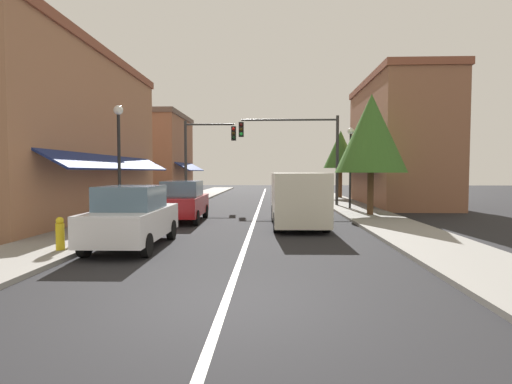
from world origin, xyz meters
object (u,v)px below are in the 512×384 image
(street_lamp_left_near, at_px, (119,146))
(van_in_lane, at_px, (298,198))
(parked_car_second_left, at_px, (183,201))
(traffic_signal_mast_arm, at_px, (302,143))
(street_lamp_right_mid, at_px, (350,155))
(tree_right_far, at_px, (341,150))
(traffic_signal_left_corner, at_px, (203,149))
(tree_right_near, at_px, (371,134))
(fire_hydrant, at_px, (60,234))
(parked_car_nearest_left, at_px, (132,217))

(street_lamp_left_near, bearing_deg, van_in_lane, 5.96)
(parked_car_second_left, height_order, traffic_signal_mast_arm, traffic_signal_mast_arm)
(parked_car_second_left, height_order, street_lamp_right_mid, street_lamp_right_mid)
(van_in_lane, bearing_deg, tree_right_far, 73.51)
(traffic_signal_left_corner, height_order, street_lamp_left_near, traffic_signal_left_corner)
(street_lamp_left_near, height_order, tree_right_near, tree_right_near)
(van_in_lane, xyz_separation_m, fire_hydrant, (-6.57, -5.67, -0.60))
(parked_car_nearest_left, bearing_deg, tree_right_far, 64.67)
(parked_car_second_left, xyz_separation_m, street_lamp_left_near, (-1.97, -2.12, 2.29))
(fire_hydrant, bearing_deg, parked_car_second_left, 76.73)
(parked_car_second_left, xyz_separation_m, fire_hydrant, (-1.67, -7.07, -0.33))
(parked_car_nearest_left, bearing_deg, street_lamp_left_near, 114.53)
(street_lamp_left_near, relative_size, street_lamp_right_mid, 1.02)
(van_in_lane, xyz_separation_m, street_lamp_left_near, (-6.88, -0.72, 2.02))
(parked_car_second_left, height_order, tree_right_far, tree_right_far)
(parked_car_second_left, height_order, tree_right_near, tree_right_near)
(parked_car_second_left, relative_size, street_lamp_left_near, 0.88)
(parked_car_nearest_left, distance_m, fire_hydrant, 1.90)
(street_lamp_left_near, xyz_separation_m, tree_right_far, (11.30, 16.91, 0.74))
(street_lamp_left_near, xyz_separation_m, street_lamp_right_mid, (10.24, 7.46, -0.05))
(van_in_lane, distance_m, street_lamp_right_mid, 7.79)
(tree_right_far, bearing_deg, street_lamp_left_near, -123.76)
(parked_car_nearest_left, distance_m, van_in_lane, 6.83)
(fire_hydrant, bearing_deg, tree_right_near, 41.68)
(parked_car_nearest_left, height_order, fire_hydrant, parked_car_nearest_left)
(parked_car_nearest_left, relative_size, traffic_signal_left_corner, 0.76)
(van_in_lane, distance_m, traffic_signal_left_corner, 11.54)
(tree_right_far, bearing_deg, tree_right_near, -93.26)
(traffic_signal_left_corner, relative_size, street_lamp_right_mid, 1.18)
(van_in_lane, relative_size, street_lamp_right_mid, 1.13)
(parked_car_nearest_left, xyz_separation_m, tree_right_far, (9.43, 20.82, 3.03))
(parked_car_second_left, distance_m, traffic_signal_mast_arm, 9.95)
(parked_car_second_left, distance_m, van_in_lane, 5.11)
(tree_right_far, bearing_deg, traffic_signal_left_corner, -147.36)
(traffic_signal_mast_arm, distance_m, tree_right_near, 6.20)
(street_lamp_left_near, relative_size, tree_right_near, 0.80)
(parked_car_nearest_left, xyz_separation_m, traffic_signal_mast_arm, (5.83, 13.59, 3.02))
(traffic_signal_left_corner, bearing_deg, tree_right_far, 32.64)
(traffic_signal_mast_arm, height_order, traffic_signal_left_corner, traffic_signal_mast_arm)
(parked_car_nearest_left, xyz_separation_m, traffic_signal_left_corner, (-0.46, 14.48, 2.75))
(van_in_lane, relative_size, tree_right_near, 0.89)
(tree_right_far, bearing_deg, van_in_lane, -105.28)
(street_lamp_right_mid, height_order, tree_right_far, tree_right_far)
(parked_car_nearest_left, distance_m, tree_right_near, 12.30)
(parked_car_nearest_left, bearing_deg, tree_right_near, 42.00)
(fire_hydrant, bearing_deg, street_lamp_right_mid, 51.31)
(tree_right_near, xyz_separation_m, tree_right_far, (0.72, 12.71, -0.07))
(traffic_signal_mast_arm, height_order, tree_right_near, tree_right_near)
(van_in_lane, bearing_deg, street_lamp_left_near, -175.24)
(van_in_lane, bearing_deg, parked_car_nearest_left, -138.47)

